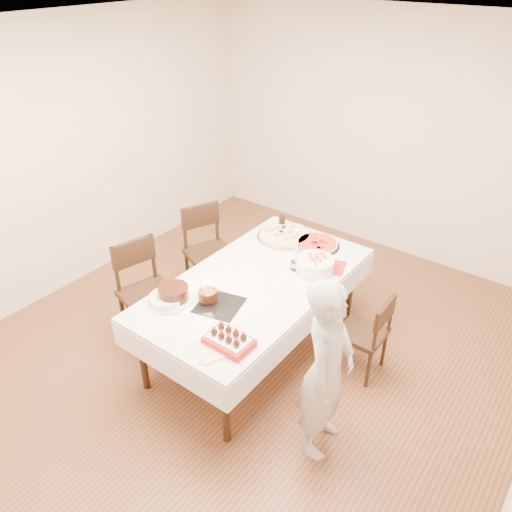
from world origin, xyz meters
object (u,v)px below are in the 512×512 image
Objects in this scene: pizza_white at (285,235)px; pizza_pepperoni at (317,244)px; chair_left_savory at (210,254)px; chair_left_dessert at (149,295)px; layer_cake at (174,293)px; strawberry_box at (229,340)px; person at (327,370)px; dining_table at (256,315)px; pasta_bowl at (315,264)px; birthday_cake at (208,292)px; taper_candle at (296,249)px; cola_glass at (282,222)px; chair_right_savory at (362,333)px.

pizza_pepperoni is at bearing 6.75° from pizza_white.
chair_left_savory is 0.99× the size of chair_left_dessert.
chair_left_dessert reaches higher than layer_cake.
strawberry_box is (1.23, -1.17, 0.31)m from chair_left_savory.
pizza_white is (-1.22, 1.30, 0.06)m from person.
dining_table is 0.83m from layer_cake.
strawberry_box reaches higher than pizza_pepperoni.
birthday_cake is at bearing -116.40° from pasta_bowl.
taper_candle is (1.06, -0.06, 0.47)m from chair_left_savory.
person is at bearing -46.61° from taper_candle.
pasta_bowl is 1.00m from birthday_cake.
dining_table is at bearing -125.39° from pasta_bowl.
pizza_white is at bearing 132.87° from taper_candle.
pizza_pepperoni is at bearing 82.39° from dining_table.
chair_left_savory is 0.80m from cola_glass.
chair_right_savory is 1.35m from birthday_cake.
taper_candle is at bearing 60.99° from layer_cake.
pizza_white is 1.37× the size of taper_candle.
pasta_bowl reaches higher than pizza_white.
taper_candle is at bearing -47.13° from pizza_white.
chair_right_savory is 1.91× the size of taper_candle.
layer_cake is at bearing -143.33° from chair_right_savory.
chair_left_dessert reaches higher than pasta_bowl.
dining_table is 0.70m from taper_candle.
layer_cake is at bearing -122.76° from pasta_bowl.
person is 0.71m from strawberry_box.
taper_candle is 1.10m from layer_cake.
layer_cake reaches higher than cola_glass.
dining_table is 0.90m from pizza_white.
dining_table is at bearing -137.58° from chair_left_dessert.
pasta_bowl is at bearing 24.18° from person.
chair_left_savory is at bearing 155.31° from dining_table.
birthday_cake is at bearing -110.54° from taper_candle.
cola_glass is (-0.14, 0.15, 0.04)m from pizza_white.
pasta_bowl reaches higher than chair_right_savory.
strawberry_box is at bearing -66.30° from dining_table.
layer_cake is 0.91× the size of strawberry_box.
pasta_bowl is at bearing 91.03° from strawberry_box.
pizza_pepperoni is 1.49m from layer_cake.
pizza_pepperoni reaches higher than chair_right_savory.
person is at bearing -46.65° from cola_glass.
chair_right_savory is 0.93m from person.
chair_left_savory is 2.87× the size of strawberry_box.
layer_cake is at bearing -108.33° from pizza_pepperoni.
person is 1.60m from pizza_pepperoni.
cola_glass is (-0.68, 0.48, -0.00)m from pasta_bowl.
dining_table is at bearing -73.84° from pizza_white.
pasta_bowl is (0.31, 0.44, 0.44)m from dining_table.
cola_glass is at bearing 153.86° from chair_right_savory.
chair_left_savory reaches higher than dining_table.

